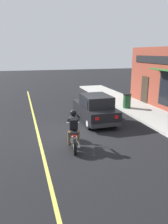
# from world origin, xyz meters

# --- Properties ---
(ground_plane) EXTENTS (80.00, 80.00, 0.00)m
(ground_plane) POSITION_xyz_m (0.00, 0.00, 0.00)
(ground_plane) COLOR black
(sidewalk_curb) EXTENTS (2.60, 22.00, 0.14)m
(sidewalk_curb) POSITION_xyz_m (5.26, 3.00, 0.07)
(sidewalk_curb) COLOR #ADAAA3
(sidewalk_curb) RESTS_ON ground
(lane_stripe) EXTENTS (0.12, 19.80, 0.01)m
(lane_stripe) POSITION_xyz_m (-1.80, 3.00, 0.00)
(lane_stripe) COLOR #D1C64C
(lane_stripe) RESTS_ON ground
(motorcycle_with_rider) EXTENTS (0.66, 2.01, 1.62)m
(motorcycle_with_rider) POSITION_xyz_m (-0.48, -1.49, 0.68)
(motorcycle_with_rider) COLOR black
(motorcycle_with_rider) RESTS_ON ground
(car_hatchback) EXTENTS (1.65, 3.78, 1.57)m
(car_hatchback) POSITION_xyz_m (1.51, 1.56, 0.77)
(car_hatchback) COLOR black
(car_hatchback) RESTS_ON ground
(trash_bin) EXTENTS (0.56, 0.56, 0.98)m
(trash_bin) POSITION_xyz_m (4.48, 3.46, 0.64)
(trash_bin) COLOR #23512D
(trash_bin) RESTS_ON sidewalk_curb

